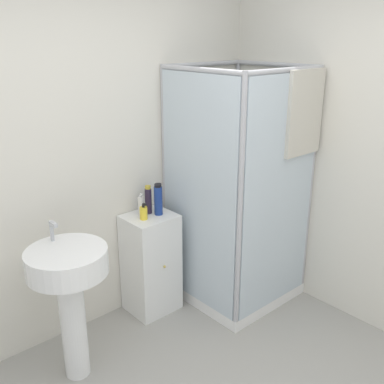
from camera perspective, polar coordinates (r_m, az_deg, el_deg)
The scene contains 8 objects.
wall_back at distance 3.10m, azimuth -16.53°, elevation 3.23°, with size 6.40×0.06×2.50m, color silver.
shower_enclosure at distance 3.63m, azimuth 5.96°, elevation -5.90°, with size 0.84×0.87×1.87m.
vanity_cabinet at distance 3.53m, azimuth -5.24°, elevation -8.98°, with size 0.37×0.34×0.79m.
sink at distance 2.85m, azimuth -15.33°, elevation -11.16°, with size 0.48×0.48×1.01m.
soap_dispenser at distance 3.28m, azimuth -6.17°, elevation -2.64°, with size 0.06×0.06×0.13m.
shampoo_bottle_tall_black at distance 3.37m, azimuth -5.57°, elevation -1.00°, with size 0.05×0.05×0.22m.
shampoo_bottle_blue at distance 3.33m, azimuth -4.31°, elevation -0.97°, with size 0.06×0.06×0.24m.
lotion_bottle_white at distance 3.36m, azimuth -6.52°, elevation -1.74°, with size 0.04×0.04×0.17m.
Camera 1 is at (-1.23, -1.02, 2.08)m, focal length 42.00 mm.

